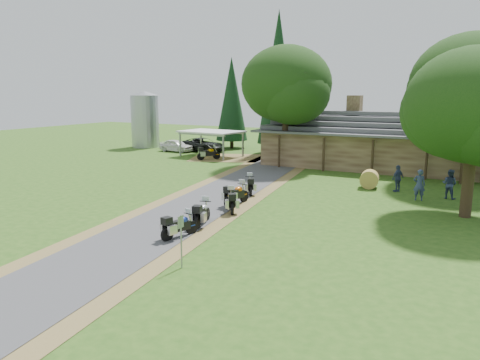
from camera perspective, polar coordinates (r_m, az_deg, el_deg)
The scene contains 23 objects.
ground at distance 23.44m, azimuth -9.83°, elevation -5.63°, with size 120.00×120.00×0.00m, color #2A5217.
driveway at distance 26.85m, azimuth -5.46°, elevation -3.41°, with size 46.00×46.00×0.00m, color #404042.
lodge at distance 42.63m, azimuth 17.21°, elevation 4.76°, with size 21.40×9.40×4.90m, color brown, non-canonical shape.
silo at distance 56.96m, azimuth -11.51°, elevation 7.26°, with size 3.24×3.24×6.59m, color gray.
carport at distance 47.82m, azimuth -3.50°, elevation 4.44°, with size 6.03×4.02×2.61m, color white, non-canonical shape.
car_white_sedan at distance 52.06m, azimuth -7.79°, elevation 4.38°, with size 5.14×2.17×1.71m, color silver.
car_dark_suv at distance 51.97m, azimuth -4.54°, elevation 4.72°, with size 5.81×2.47×2.23m, color black.
motorcycle_row_a at distance 21.42m, azimuth -7.38°, elevation -5.39°, with size 1.83×0.60×1.25m, color navy, non-canonical shape.
motorcycle_row_b at distance 23.31m, azimuth -4.63°, elevation -3.90°, with size 1.94×0.63×1.33m, color #A3A6AA, non-canonical shape.
motorcycle_row_c at distance 25.84m, azimuth -1.06°, elevation -2.42°, with size 1.93×0.63×1.32m, color gold, non-canonical shape.
motorcycle_row_d at distance 27.31m, azimuth -0.44°, elevation -1.61°, with size 2.05×0.67×1.40m, color #CA5D0C, non-canonical shape.
motorcycle_row_e at distance 30.30m, azimuth 1.24°, elevation -0.49°, with size 1.88×0.61×1.28m, color black, non-canonical shape.
motorcycle_carport_a at distance 45.51m, azimuth -3.83°, elevation 3.36°, with size 2.07×0.68×1.42m, color #CF8D01, non-canonical shape.
person_a at distance 30.37m, azimuth 21.03°, elevation -0.25°, with size 0.64×0.46×2.25m, color navy.
person_b at distance 31.56m, azimuth 24.20°, elevation -0.17°, with size 0.62×0.44×2.17m, color navy.
person_c at distance 32.55m, azimuth 18.70°, elevation 0.45°, with size 0.59×0.43×2.09m, color navy.
hay_bale at distance 33.29m, azimuth 15.50°, elevation 0.10°, with size 1.24×1.24×1.14m, color #A8823D.
sign_post at distance 17.71m, azimuth -7.18°, elevation -7.49°, with size 0.37×0.06×2.05m, color gray, non-canonical shape.
oak_lodge_left at distance 41.27m, azimuth 5.64°, elevation 9.66°, with size 7.79×7.79×11.60m, color black, non-canonical shape.
oak_lodge_right at distance 36.74m, azimuth 26.33°, elevation 8.20°, with size 8.57×8.57×11.23m, color black, non-canonical shape.
oak_driveway at distance 26.86m, azimuth 26.53°, elevation 5.75°, with size 7.02×7.02×9.46m, color black, non-canonical shape.
cedar_near at distance 50.00m, azimuth 4.68°, elevation 11.71°, with size 4.26×4.26×14.83m, color black.
cedar_far at distance 54.60m, azimuth -1.02°, elevation 9.35°, with size 3.66×3.66×10.43m, color black.
Camera 1 is at (13.91, -17.69, 6.54)m, focal length 35.00 mm.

